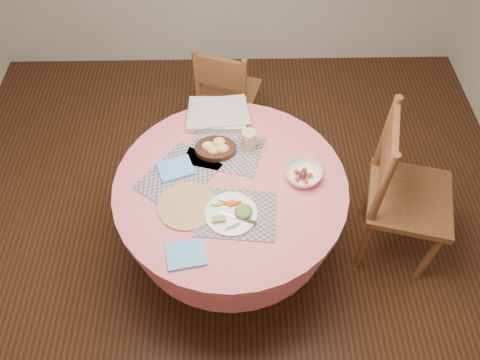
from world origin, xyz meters
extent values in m
plane|color=#331C0F|center=(0.00, 0.00, 0.00)|extent=(4.00, 4.00, 0.00)
cylinder|color=pink|center=(0.00, 0.00, 0.73)|extent=(1.24, 1.24, 0.04)
cone|color=pink|center=(0.00, 0.00, 0.56)|extent=(1.24, 1.24, 0.30)
cylinder|color=black|center=(0.00, 0.00, 0.22)|extent=(0.14, 0.14, 0.44)
cylinder|color=black|center=(0.00, 0.00, 0.03)|extent=(0.56, 0.56, 0.06)
cube|color=brown|center=(1.03, 0.06, 0.50)|extent=(0.58, 0.59, 0.04)
cylinder|color=brown|center=(1.17, -0.18, 0.25)|extent=(0.05, 0.05, 0.50)
cylinder|color=brown|center=(1.27, 0.21, 0.25)|extent=(0.05, 0.05, 0.50)
cylinder|color=brown|center=(0.80, -0.09, 0.25)|extent=(0.05, 0.05, 0.50)
cylinder|color=brown|center=(0.90, 0.30, 0.25)|extent=(0.05, 0.05, 0.50)
cylinder|color=brown|center=(0.78, -0.08, 0.78)|extent=(0.05, 0.05, 0.56)
cylinder|color=brown|center=(0.88, 0.31, 0.78)|extent=(0.05, 0.05, 0.56)
cube|color=brown|center=(0.83, 0.11, 0.89)|extent=(0.13, 0.40, 0.27)
cube|color=brown|center=(-0.01, 1.08, 0.41)|extent=(0.50, 0.49, 0.04)
cylinder|color=brown|center=(0.19, 1.18, 0.21)|extent=(0.05, 0.05, 0.41)
cylinder|color=brown|center=(-0.12, 1.28, 0.21)|extent=(0.05, 0.05, 0.41)
cylinder|color=brown|center=(0.10, 0.89, 0.21)|extent=(0.05, 0.05, 0.41)
cylinder|color=brown|center=(-0.22, 0.98, 0.21)|extent=(0.05, 0.05, 0.41)
cylinder|color=brown|center=(0.09, 0.87, 0.64)|extent=(0.05, 0.05, 0.46)
cylinder|color=brown|center=(-0.22, 0.97, 0.64)|extent=(0.05, 0.05, 0.46)
cube|color=brown|center=(-0.07, 0.92, 0.73)|extent=(0.32, 0.13, 0.22)
cube|color=#136B55|center=(0.03, -0.19, 0.75)|extent=(0.43, 0.34, 0.01)
cube|color=#136B55|center=(-0.28, 0.05, 0.75)|extent=(0.48, 0.50, 0.01)
cube|color=#136B55|center=(-0.03, 0.23, 0.75)|extent=(0.47, 0.40, 0.01)
cylinder|color=#A06845|center=(-0.22, -0.14, 0.76)|extent=(0.30, 0.30, 0.01)
cube|color=#5DA1F1|center=(-0.21, -0.42, 0.76)|extent=(0.20, 0.17, 0.01)
cube|color=#5DA1F1|center=(-0.29, 0.10, 0.76)|extent=(0.22, 0.19, 0.01)
cylinder|color=white|center=(0.00, -0.20, 0.76)|extent=(0.26, 0.26, 0.01)
ellipsoid|color=#2D511B|center=(0.06, -0.21, 0.79)|extent=(0.10, 0.10, 0.04)
cylinder|color=#FFEFCC|center=(-0.01, -0.26, 0.78)|extent=(0.12, 0.12, 0.02)
cube|color=#947C55|center=(-0.06, -0.23, 0.78)|extent=(0.07, 0.04, 0.02)
cube|color=silver|center=(0.02, -0.23, 0.77)|extent=(0.15, 0.06, 0.00)
cylinder|color=black|center=(-0.08, 0.22, 0.77)|extent=(0.23, 0.23, 0.03)
ellipsoid|color=#EEB079|center=(-0.12, 0.22, 0.81)|extent=(0.07, 0.06, 0.05)
ellipsoid|color=#EEB079|center=(-0.06, 0.25, 0.81)|extent=(0.07, 0.06, 0.05)
ellipsoid|color=#EEB079|center=(-0.04, 0.20, 0.81)|extent=(0.07, 0.06, 0.05)
ellipsoid|color=#EEB079|center=(-0.09, 0.19, 0.81)|extent=(0.07, 0.06, 0.05)
cylinder|color=tan|center=(0.10, 0.25, 0.82)|extent=(0.08, 0.08, 0.12)
torus|color=tan|center=(0.15, 0.25, 0.82)|extent=(0.07, 0.01, 0.07)
imported|color=white|center=(0.38, 0.03, 0.78)|extent=(0.26, 0.26, 0.06)
sphere|color=red|center=(0.42, 0.03, 0.77)|extent=(0.03, 0.03, 0.03)
sphere|color=red|center=(0.39, 0.07, 0.77)|extent=(0.03, 0.03, 0.03)
sphere|color=red|center=(0.35, 0.05, 0.77)|extent=(0.03, 0.03, 0.03)
sphere|color=red|center=(0.35, 0.01, 0.77)|extent=(0.03, 0.03, 0.03)
sphere|color=red|center=(0.39, -0.01, 0.77)|extent=(0.03, 0.03, 0.03)
sphere|color=#491427|center=(0.38, 0.03, 0.78)|extent=(0.05, 0.05, 0.05)
cube|color=silver|center=(-0.07, 0.49, 0.77)|extent=(0.35, 0.28, 0.03)
cube|color=silver|center=(-0.05, 0.49, 0.80)|extent=(0.35, 0.29, 0.01)
camera|label=1|loc=(0.02, -1.48, 2.71)|focal=35.00mm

